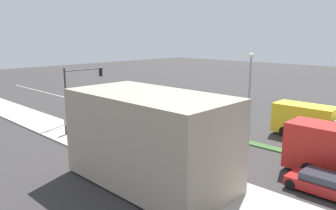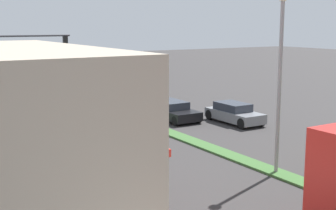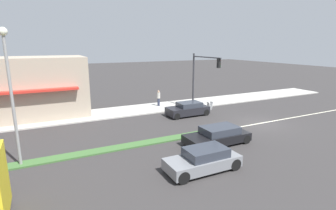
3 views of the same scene
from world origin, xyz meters
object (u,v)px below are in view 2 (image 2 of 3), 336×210
object	(u,v)px
sedan_dark	(54,116)
suv_grey	(234,113)
warning_aframe_sign	(25,112)
street_lamp	(280,59)
traffic_signal_main	(23,61)
suv_black	(171,110)

from	to	relation	value
sedan_dark	suv_grey	size ratio (longest dim) A/B	0.97
warning_aframe_sign	street_lamp	bearing A→B (deg)	109.28
traffic_signal_main	sedan_dark	distance (m)	4.08
traffic_signal_main	sedan_dark	xyz separation A→B (m)	(-1.12, 2.14, -3.28)
street_lamp	warning_aframe_sign	world-z (taller)	street_lamp
traffic_signal_main	street_lamp	size ratio (longest dim) A/B	0.76
street_lamp	sedan_dark	world-z (taller)	street_lamp
street_lamp	warning_aframe_sign	xyz separation A→B (m)	(5.94, -16.97, -4.35)
traffic_signal_main	street_lamp	xyz separation A→B (m)	(-6.12, 15.92, 0.88)
warning_aframe_sign	suv_grey	bearing A→B (deg)	143.30
traffic_signal_main	sedan_dark	size ratio (longest dim) A/B	1.42
traffic_signal_main	suv_grey	world-z (taller)	traffic_signal_main
street_lamp	suv_black	size ratio (longest dim) A/B	1.64
suv_grey	traffic_signal_main	bearing A→B (deg)	-32.57
warning_aframe_sign	suv_black	world-z (taller)	suv_black
sedan_dark	street_lamp	bearing A→B (deg)	109.94
suv_black	traffic_signal_main	bearing A→B (deg)	-26.05
traffic_signal_main	warning_aframe_sign	xyz separation A→B (m)	(-0.19, -1.04, -3.47)
suv_black	sedan_dark	bearing A→B (deg)	-14.99
warning_aframe_sign	sedan_dark	bearing A→B (deg)	106.38
suv_black	warning_aframe_sign	bearing A→B (deg)	-32.15
suv_black	sedan_dark	world-z (taller)	sedan_dark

